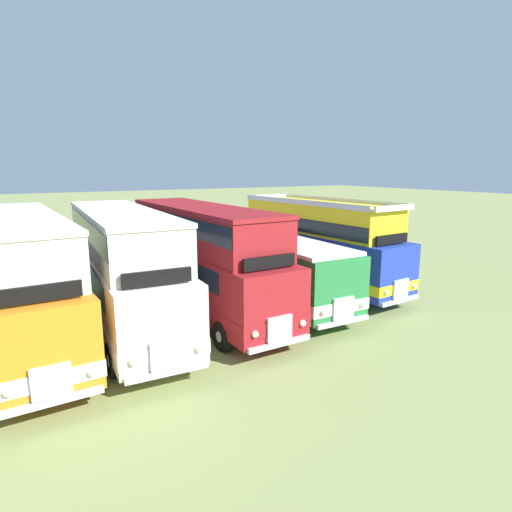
# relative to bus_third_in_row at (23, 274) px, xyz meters

# --- Properties ---
(ground_plane) EXTENTS (200.00, 200.00, 0.00)m
(ground_plane) POSITION_rel_bus_third_in_row_xyz_m (3.30, 0.09, -2.48)
(ground_plane) COLOR #8C9956
(bus_third_in_row) EXTENTS (2.89, 11.58, 4.49)m
(bus_third_in_row) POSITION_rel_bus_third_in_row_xyz_m (0.00, 0.00, 0.00)
(bus_third_in_row) COLOR orange
(bus_third_in_row) RESTS_ON ground
(bus_fourth_in_row) EXTENTS (3.13, 11.21, 4.49)m
(bus_fourth_in_row) POSITION_rel_bus_third_in_row_xyz_m (3.30, -0.18, -0.00)
(bus_fourth_in_row) COLOR silver
(bus_fourth_in_row) RESTS_ON ground
(bus_fifth_in_row) EXTENTS (2.73, 11.06, 4.49)m
(bus_fifth_in_row) POSITION_rel_bus_third_in_row_xyz_m (6.59, -0.15, -0.00)
(bus_fifth_in_row) COLOR maroon
(bus_fifth_in_row) RESTS_ON ground
(bus_sixth_in_row) EXTENTS (2.88, 11.67, 2.99)m
(bus_sixth_in_row) POSITION_rel_bus_third_in_row_xyz_m (9.88, 0.52, -0.72)
(bus_sixth_in_row) COLOR #237538
(bus_sixth_in_row) RESTS_ON ground
(bus_seventh_in_row) EXTENTS (3.13, 10.14, 4.52)m
(bus_seventh_in_row) POSITION_rel_bus_third_in_row_xyz_m (13.17, 0.49, -0.12)
(bus_seventh_in_row) COLOR #1E339E
(bus_seventh_in_row) RESTS_ON ground
(rope_fence_line) EXTENTS (25.83, 0.08, 1.05)m
(rope_fence_line) POSITION_rel_bus_third_in_row_xyz_m (3.30, 12.07, -1.80)
(rope_fence_line) COLOR #8C704C
(rope_fence_line) RESTS_ON ground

